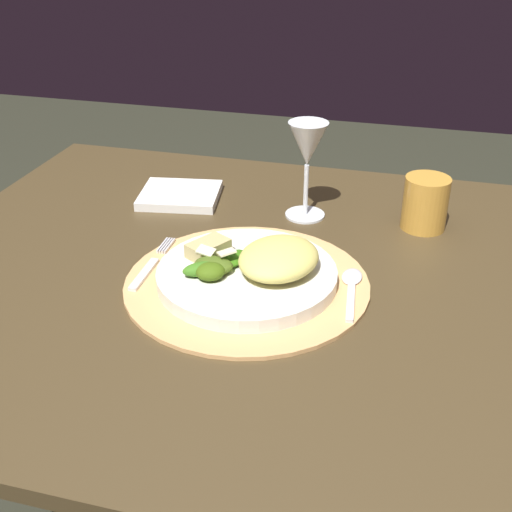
# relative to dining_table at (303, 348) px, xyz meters

# --- Properties ---
(dining_table) EXTENTS (1.21, 0.88, 0.71)m
(dining_table) POSITION_rel_dining_table_xyz_m (0.00, 0.00, 0.00)
(dining_table) COLOR #42341E
(dining_table) RESTS_ON ground
(placemat) EXTENTS (0.34, 0.34, 0.01)m
(placemat) POSITION_rel_dining_table_xyz_m (-0.08, -0.04, 0.12)
(placemat) COLOR tan
(placemat) RESTS_ON dining_table
(dinner_plate) EXTENTS (0.25, 0.25, 0.02)m
(dinner_plate) POSITION_rel_dining_table_xyz_m (-0.08, -0.04, 0.14)
(dinner_plate) COLOR silver
(dinner_plate) RESTS_ON placemat
(pasta_serving) EXTENTS (0.14, 0.15, 0.04)m
(pasta_serving) POSITION_rel_dining_table_xyz_m (-0.03, -0.03, 0.17)
(pasta_serving) COLOR #D7CA64
(pasta_serving) RESTS_ON dinner_plate
(salad_greens) EXTENTS (0.08, 0.11, 0.03)m
(salad_greens) POSITION_rel_dining_table_xyz_m (-0.12, -0.06, 0.16)
(salad_greens) COLOR #415E12
(salad_greens) RESTS_ON dinner_plate
(bread_piece) EXTENTS (0.06, 0.07, 0.02)m
(bread_piece) POSITION_rel_dining_table_xyz_m (-0.14, -0.01, 0.16)
(bread_piece) COLOR tan
(bread_piece) RESTS_ON dinner_plate
(fork) EXTENTS (0.02, 0.15, 0.00)m
(fork) POSITION_rel_dining_table_xyz_m (-0.22, -0.03, 0.13)
(fork) COLOR silver
(fork) RESTS_ON placemat
(spoon) EXTENTS (0.03, 0.14, 0.01)m
(spoon) POSITION_rel_dining_table_xyz_m (0.07, -0.01, 0.13)
(spoon) COLOR silver
(spoon) RESTS_ON placemat
(napkin) EXTENTS (0.15, 0.14, 0.02)m
(napkin) POSITION_rel_dining_table_xyz_m (-0.27, 0.22, 0.13)
(napkin) COLOR white
(napkin) RESTS_ON dining_table
(wine_glass) EXTENTS (0.07, 0.07, 0.16)m
(wine_glass) POSITION_rel_dining_table_xyz_m (-0.04, 0.21, 0.24)
(wine_glass) COLOR silver
(wine_glass) RESTS_ON dining_table
(amber_tumbler) EXTENTS (0.07, 0.07, 0.09)m
(amber_tumbler) POSITION_rel_dining_table_xyz_m (0.15, 0.21, 0.17)
(amber_tumbler) COLOR gold
(amber_tumbler) RESTS_ON dining_table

